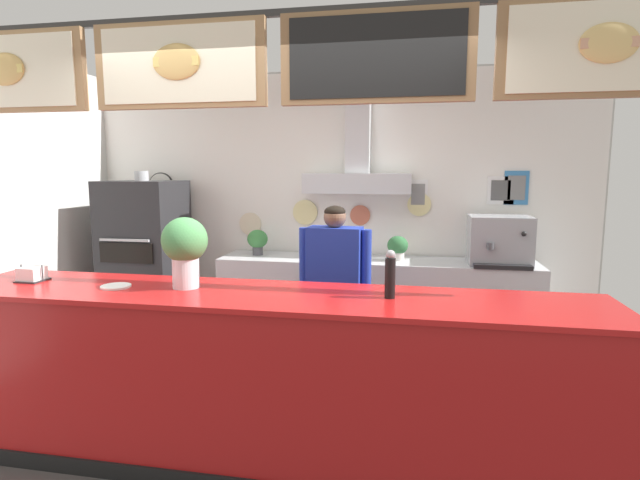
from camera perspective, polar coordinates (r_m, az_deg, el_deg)
name	(u,v)px	position (r m, az deg, el deg)	size (l,w,h in m)	color
ground_plane	(278,437)	(3.56, -4.85, -21.70)	(6.41, 6.41, 0.00)	#3F3A38
back_wall_assembly	(332,197)	(5.13, 1.38, 4.98)	(5.34, 2.36, 2.78)	#9E9E99
service_counter	(265,379)	(3.09, -6.36, -15.62)	(3.94, 0.71, 1.05)	maroon
back_prep_counter	(374,304)	(5.02, 6.29, -7.32)	(3.11, 0.60, 0.89)	silver
pizza_oven	(146,260)	(5.53, -19.44, -2.16)	(0.75, 0.72, 1.76)	#232326
shop_worker	(335,293)	(3.99, 1.69, -6.08)	(0.59, 0.25, 1.49)	#232328
espresso_machine	(499,241)	(4.92, 19.95, -0.07)	(0.56, 0.50, 0.45)	#A3A5AD
potted_rosemary	(258,240)	(5.17, -7.21, -0.03)	(0.21, 0.21, 0.26)	#4C4C51
potted_oregano	(398,247)	(4.89, 8.93, -0.79)	(0.20, 0.20, 0.24)	beige
napkin_holder	(32,275)	(3.71, -30.23, -3.47)	(0.16, 0.15, 0.11)	#262628
basil_vase	(185,248)	(3.11, -15.29, -0.91)	(0.28, 0.28, 0.43)	silver
condiment_plate	(116,286)	(3.30, -22.45, -4.95)	(0.18, 0.18, 0.01)	white
pepper_grinder	(390,274)	(2.80, 8.08, -3.95)	(0.06, 0.06, 0.27)	black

